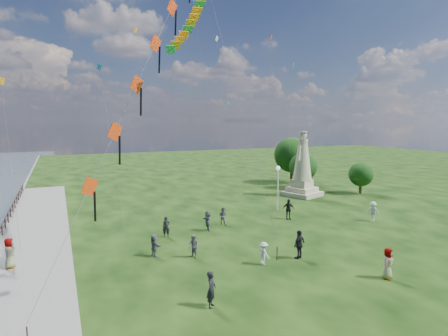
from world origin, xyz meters
name	(u,v)px	position (x,y,z in m)	size (l,w,h in m)	color
waterfront	(8,267)	(-15.24, 8.99, -0.06)	(200.00, 200.00, 1.51)	#31424A
statue	(302,172)	(14.40, 19.66, 2.90)	(4.86, 4.86, 7.67)	tan
lamppost	(278,179)	(7.65, 14.35, 3.26)	(0.42, 0.42, 4.52)	silver
tree_row	(302,160)	(18.70, 25.63, 3.58)	(7.84, 14.16, 6.59)	#382314
person_0	(211,289)	(-5.63, -0.89, 0.90)	(0.65, 0.43, 1.79)	black
person_1	(194,246)	(-4.25, 5.60, 0.78)	(0.75, 0.47, 1.55)	#595960
person_2	(264,253)	(-0.63, 2.76, 0.72)	(0.93, 0.48, 1.44)	silver
person_3	(299,244)	(2.00, 2.70, 0.95)	(1.12, 0.57, 1.91)	black
person_4	(388,263)	(4.74, -1.94, 0.90)	(0.88, 0.54, 1.79)	#595960
person_5	(154,245)	(-6.52, 6.96, 0.74)	(1.38, 0.60, 1.49)	#595960
person_6	(166,227)	(-4.70, 10.65, 0.80)	(0.59, 0.38, 1.61)	black
person_7	(223,216)	(0.75, 12.20, 0.75)	(0.73, 0.45, 1.51)	#595960
person_8	(373,211)	(13.39, 7.63, 0.89)	(1.15, 0.59, 1.78)	silver
person_9	(288,209)	(6.90, 11.31, 0.93)	(1.09, 0.56, 1.86)	black
person_10	(10,255)	(-15.00, 8.29, 0.93)	(0.91, 0.56, 1.86)	#595960
person_11	(208,221)	(-1.18, 10.85, 0.85)	(1.57, 0.68, 1.69)	#595960
red_kite_train	(145,70)	(-7.35, 4.61, 11.74)	(10.27, 9.35, 18.92)	black
small_kites	(200,80)	(2.54, 22.51, 13.34)	(30.56, 17.68, 23.62)	#167186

